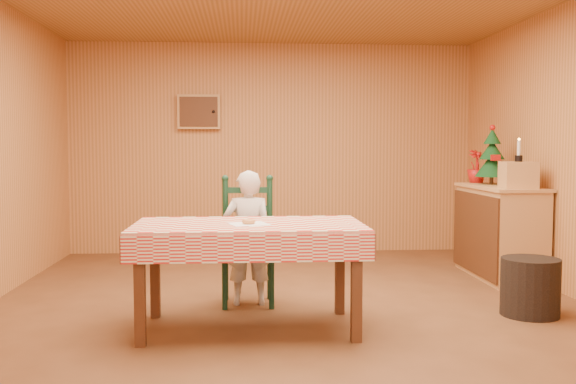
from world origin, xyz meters
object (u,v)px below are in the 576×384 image
object	(u,v)px
storage_bin	(530,287)
crate	(518,175)
dining_table	(249,235)
seated_child	(248,238)
christmas_tree	(492,157)
ladder_chair	(248,244)
shelf_unit	(499,231)

from	to	relation	value
storage_bin	crate	bearing A→B (deg)	71.70
dining_table	seated_child	xyz separation A→B (m)	(0.00, 0.73, -0.13)
seated_child	crate	xyz separation A→B (m)	(2.55, 0.55, 0.49)
christmas_tree	dining_table	bearing A→B (deg)	-142.96
ladder_chair	shelf_unit	size ratio (longest dim) A/B	0.87
dining_table	shelf_unit	bearing A→B (deg)	33.38
crate	shelf_unit	bearing A→B (deg)	91.23
seated_child	shelf_unit	world-z (taller)	seated_child
crate	storage_bin	xyz separation A→B (m)	(-0.35, -1.06, -0.83)
shelf_unit	storage_bin	world-z (taller)	shelf_unit
seated_child	shelf_unit	size ratio (longest dim) A/B	0.91
seated_child	dining_table	bearing A→B (deg)	90.00
dining_table	crate	world-z (taller)	crate
seated_child	ladder_chair	bearing A→B (deg)	-90.00
crate	storage_bin	size ratio (longest dim) A/B	0.67
ladder_chair	christmas_tree	world-z (taller)	christmas_tree
dining_table	crate	size ratio (longest dim) A/B	5.52
dining_table	seated_child	distance (m)	0.74
crate	christmas_tree	xyz separation A→B (m)	(-0.00, 0.65, 0.16)
seated_child	storage_bin	xyz separation A→B (m)	(2.20, -0.52, -0.34)
dining_table	storage_bin	distance (m)	2.26
storage_bin	ladder_chair	bearing A→B (deg)	165.42
dining_table	storage_bin	bearing A→B (deg)	5.57
seated_child	crate	distance (m)	2.66
seated_child	crate	size ratio (longest dim) A/B	3.75
christmas_tree	storage_bin	bearing A→B (deg)	-101.59
christmas_tree	crate	bearing A→B (deg)	-90.00
shelf_unit	crate	size ratio (longest dim) A/B	4.13
christmas_tree	shelf_unit	bearing A→B (deg)	-91.98
ladder_chair	crate	world-z (taller)	crate
christmas_tree	seated_child	bearing A→B (deg)	-154.90
ladder_chair	seated_child	xyz separation A→B (m)	(0.00, -0.06, 0.06)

